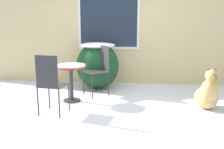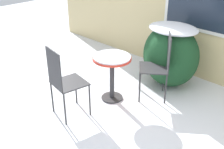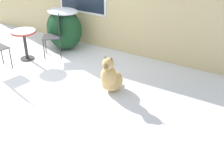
{
  "view_description": "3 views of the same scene",
  "coord_description": "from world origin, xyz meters",
  "px_view_note": "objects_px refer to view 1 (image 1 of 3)",
  "views": [
    {
      "loc": [
        0.56,
        -4.74,
        1.71
      ],
      "look_at": [
        0.0,
        0.6,
        0.55
      ],
      "focal_mm": 45.0,
      "sensor_mm": 36.0,
      "label": 1
    },
    {
      "loc": [
        1.89,
        -2.21,
        2.4
      ],
      "look_at": [
        -0.81,
        0.54,
        0.43
      ],
      "focal_mm": 45.0,
      "sensor_mm": 36.0,
      "label": 2
    },
    {
      "loc": [
        4.32,
        -3.77,
        2.9
      ],
      "look_at": [
        1.77,
        0.38,
        0.34
      ],
      "focal_mm": 45.0,
      "sensor_mm": 36.0,
      "label": 3
    }
  ],
  "objects_px": {
    "patio_table": "(71,73)",
    "patio_chair_far_side": "(51,82)",
    "patio_chair_near_table": "(99,68)",
    "dog": "(208,94)"
  },
  "relations": [
    {
      "from": "patio_table",
      "to": "patio_chair_near_table",
      "type": "xyz_separation_m",
      "value": [
        0.48,
        0.55,
        0.01
      ]
    },
    {
      "from": "patio_table",
      "to": "patio_chair_near_table",
      "type": "height_order",
      "value": "patio_chair_near_table"
    },
    {
      "from": "patio_chair_far_side",
      "to": "dog",
      "type": "distance_m",
      "value": 2.81
    },
    {
      "from": "patio_table",
      "to": "patio_chair_far_side",
      "type": "bearing_deg",
      "value": -100.71
    },
    {
      "from": "patio_table",
      "to": "patio_chair_near_table",
      "type": "bearing_deg",
      "value": 49.1
    },
    {
      "from": "patio_chair_far_side",
      "to": "dog",
      "type": "xyz_separation_m",
      "value": [
        2.73,
        0.57,
        -0.29
      ]
    },
    {
      "from": "patio_chair_near_table",
      "to": "dog",
      "type": "height_order",
      "value": "patio_chair_near_table"
    },
    {
      "from": "patio_chair_near_table",
      "to": "patio_chair_far_side",
      "type": "xyz_separation_m",
      "value": [
        -0.63,
        -1.35,
        0.0
      ]
    },
    {
      "from": "patio_table",
      "to": "dog",
      "type": "bearing_deg",
      "value": -4.95
    },
    {
      "from": "patio_chair_near_table",
      "to": "dog",
      "type": "bearing_deg",
      "value": 30.88
    }
  ]
}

